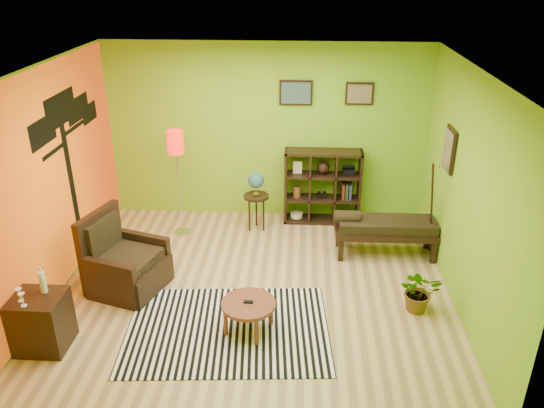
# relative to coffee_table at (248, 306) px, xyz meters

# --- Properties ---
(ground) EXTENTS (5.00, 5.00, 0.00)m
(ground) POSITION_rel_coffee_table_xyz_m (-0.01, 0.82, -0.33)
(ground) COLOR tan
(ground) RESTS_ON ground
(room_shell) EXTENTS (5.04, 4.54, 2.82)m
(room_shell) POSITION_rel_coffee_table_xyz_m (-0.11, 0.84, 1.47)
(room_shell) COLOR #81C421
(room_shell) RESTS_ON ground
(zebra_rug) EXTENTS (2.44, 1.80, 0.01)m
(zebra_rug) POSITION_rel_coffee_table_xyz_m (-0.25, -0.01, -0.32)
(zebra_rug) COLOR white
(zebra_rug) RESTS_ON ground
(coffee_table) EXTENTS (0.62, 0.62, 0.40)m
(coffee_table) POSITION_rel_coffee_table_xyz_m (0.00, 0.00, 0.00)
(coffee_table) COLOR brown
(coffee_table) RESTS_ON ground
(armchair) EXTENTS (1.05, 1.04, 1.03)m
(armchair) POSITION_rel_coffee_table_xyz_m (-1.69, 0.78, -0.02)
(armchair) COLOR black
(armchair) RESTS_ON ground
(side_cabinet) EXTENTS (0.54, 0.49, 0.96)m
(side_cabinet) POSITION_rel_coffee_table_xyz_m (-2.21, -0.41, -0.00)
(side_cabinet) COLOR black
(side_cabinet) RESTS_ON ground
(floor_lamp) EXTENTS (0.25, 0.25, 1.65)m
(floor_lamp) POSITION_rel_coffee_table_xyz_m (-1.28, 2.29, 1.01)
(floor_lamp) COLOR silver
(floor_lamp) RESTS_ON ground
(globe_table) EXTENTS (0.39, 0.39, 0.95)m
(globe_table) POSITION_rel_coffee_table_xyz_m (-0.13, 2.50, 0.40)
(globe_table) COLOR black
(globe_table) RESTS_ON ground
(cube_shelf) EXTENTS (1.20, 0.35, 1.20)m
(cube_shelf) POSITION_rel_coffee_table_xyz_m (0.90, 2.85, 0.27)
(cube_shelf) COLOR black
(cube_shelf) RESTS_ON ground
(bench) EXTENTS (1.49, 0.54, 0.68)m
(bench) POSITION_rel_coffee_table_xyz_m (1.74, 1.84, 0.11)
(bench) COLOR black
(bench) RESTS_ON ground
(potted_plant) EXTENTS (0.50, 0.55, 0.42)m
(potted_plant) POSITION_rel_coffee_table_xyz_m (2.01, 0.52, -0.12)
(potted_plant) COLOR #26661E
(potted_plant) RESTS_ON ground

